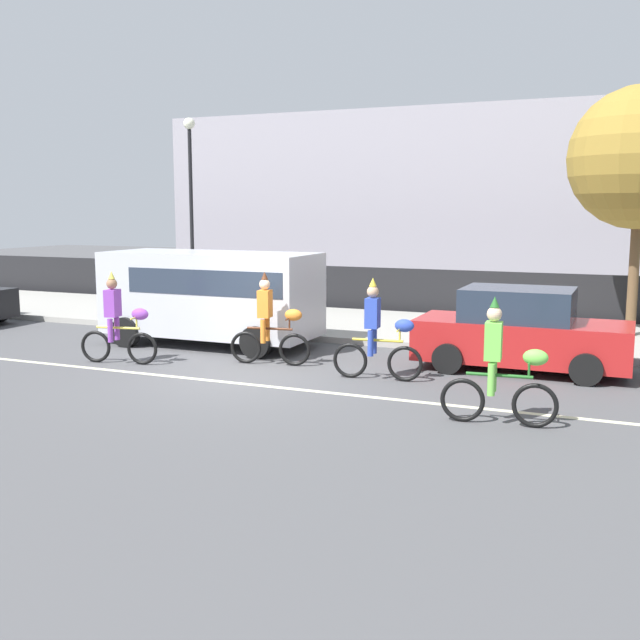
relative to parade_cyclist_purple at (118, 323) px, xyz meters
The scene contains 13 objects.
ground_plane 3.14m from the parade_cyclist_purple, ahead, with size 80.00×80.00×0.00m, color #4C4C4F.
road_centre_line 3.20m from the parade_cyclist_purple, 11.50° to the right, with size 36.00×0.14×0.01m, color beige.
sidewalk_curb 7.11m from the parade_cyclist_purple, 64.67° to the left, with size 60.00×5.00×0.15m, color #9E9B93.
fence_line 9.77m from the parade_cyclist_purple, 71.97° to the left, with size 40.00×0.08×1.40m, color black.
building_backdrop 19.07m from the parade_cyclist_purple, 71.11° to the left, with size 28.00×8.00×6.78m, color #99939E.
parade_cyclist_purple is the anchor object (origin of this frame).
parade_cyclist_orange 3.14m from the parade_cyclist_purple, 21.04° to the left, with size 1.71×0.52×1.92m.
parade_cyclist_cobalt 5.45m from the parade_cyclist_purple, ahead, with size 1.72×0.50×1.92m.
parade_cyclist_lime 8.14m from the parade_cyclist_purple, 10.08° to the right, with size 1.72×0.50×1.92m.
parked_van_silver 2.72m from the parade_cyclist_purple, 74.40° to the left, with size 5.00×2.22×2.18m.
parked_car_red 8.15m from the parade_cyclist_purple, 18.33° to the left, with size 4.10×1.92×1.64m.
street_lamp_post 9.48m from the parade_cyclist_purple, 112.80° to the left, with size 0.36×0.36×5.86m.
pedestrian_onlooker 5.02m from the parade_cyclist_purple, 73.67° to the left, with size 0.32×0.20×1.62m.
Camera 1 is at (6.76, -12.26, 3.19)m, focal length 42.00 mm.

